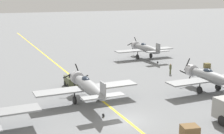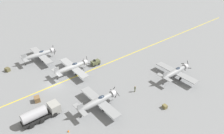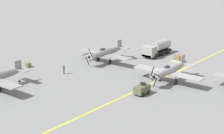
{
  "view_description": "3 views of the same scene",
  "coord_description": "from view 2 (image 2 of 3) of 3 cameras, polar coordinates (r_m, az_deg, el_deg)",
  "views": [
    {
      "loc": [
        -13.09,
        -25.91,
        12.13
      ],
      "look_at": [
        1.81,
        7.57,
        3.64
      ],
      "focal_mm": 50.0,
      "sensor_mm": 36.0,
      "label": 1
    },
    {
      "loc": [
        43.33,
        -16.64,
        32.84
      ],
      "look_at": [
        7.03,
        12.73,
        3.74
      ],
      "focal_mm": 35.0,
      "sensor_mm": 36.0,
      "label": 2
    },
    {
      "loc": [
        -30.36,
        56.69,
        19.31
      ],
      "look_at": [
        4.35,
        13.18,
        3.02
      ],
      "focal_mm": 60.0,
      "sensor_mm": 36.0,
      "label": 3
    }
  ],
  "objects": [
    {
      "name": "ground_plane",
      "position": [
        56.86,
        -14.63,
        -4.55
      ],
      "size": [
        400.0,
        400.0,
        0.0
      ],
      "primitive_type": "plane",
      "color": "slate"
    },
    {
      "name": "taxiway_stripe",
      "position": [
        56.85,
        -14.63,
        -4.55
      ],
      "size": [
        0.3,
        160.0,
        0.01
      ],
      "primitive_type": "cube",
      "color": "yellow",
      "rests_on": "ground"
    },
    {
      "name": "airplane_mid_left",
      "position": [
        67.76,
        -18.42,
        3.12
      ],
      "size": [
        12.0,
        9.98,
        3.65
      ],
      "rotation": [
        0.0,
        0.0,
        -0.01
      ],
      "color": "gray",
      "rests_on": "ground"
    },
    {
      "name": "airplane_mid_right",
      "position": [
        47.25,
        -3.56,
        -8.86
      ],
      "size": [
        12.0,
        9.98,
        3.65
      ],
      "rotation": [
        0.0,
        0.0,
        -0.23
      ],
      "color": "gray",
      "rests_on": "ground"
    },
    {
      "name": "airplane_far_right",
      "position": [
        58.71,
        16.31,
        -1.18
      ],
      "size": [
        12.0,
        9.98,
        3.68
      ],
      "rotation": [
        0.0,
        0.0,
        -0.05
      ],
      "color": "gray",
      "rests_on": "ground"
    },
    {
      "name": "airplane_mid_center",
      "position": [
        59.23,
        -10.31,
        -0.0
      ],
      "size": [
        12.0,
        9.98,
        3.73
      ],
      "rotation": [
        0.0,
        0.0,
        -0.12
      ],
      "color": "#95989B",
      "rests_on": "ground"
    },
    {
      "name": "fuel_tanker",
      "position": [
        47.45,
        -18.11,
        -11.37
      ],
      "size": [
        2.68,
        8.0,
        2.98
      ],
      "color": "black",
      "rests_on": "ground"
    },
    {
      "name": "tow_tractor",
      "position": [
        62.89,
        -4.34,
        1.2
      ],
      "size": [
        1.57,
        2.6,
        1.79
      ],
      "color": "#515638",
      "rests_on": "ground"
    },
    {
      "name": "ground_crew_walking",
      "position": [
        52.61,
        6.03,
        -5.64
      ],
      "size": [
        0.36,
        0.36,
        1.67
      ],
      "color": "#515638",
      "rests_on": "ground"
    },
    {
      "name": "supply_crate_by_tanker",
      "position": [
        66.54,
        -25.63,
        -0.61
      ],
      "size": [
        1.49,
        1.36,
        1.01
      ],
      "primitive_type": "cube",
      "rotation": [
        0.0,
        0.0,
        0.34
      ],
      "color": "brown",
      "rests_on": "ground"
    },
    {
      "name": "supply_crate_mid_lane",
      "position": [
        52.63,
        -18.97,
        -7.93
      ],
      "size": [
        1.67,
        1.48,
        1.2
      ],
      "primitive_type": "cube",
      "rotation": [
        0.0,
        0.0,
        -0.22
      ],
      "color": "brown",
      "rests_on": "ground"
    },
    {
      "name": "supply_crate_outboard",
      "position": [
        49.61,
        13.62,
        -10.01
      ],
      "size": [
        1.08,
        0.94,
        0.81
      ],
      "primitive_type": "cube",
      "rotation": [
        0.0,
        0.0,
        -0.14
      ],
      "color": "brown",
      "rests_on": "ground"
    },
    {
      "name": "traffic_cone",
      "position": [
        44.44,
        -11.36,
        -16.03
      ],
      "size": [
        0.36,
        0.36,
        0.55
      ],
      "primitive_type": "cone",
      "color": "orange",
      "rests_on": "ground"
    }
  ]
}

